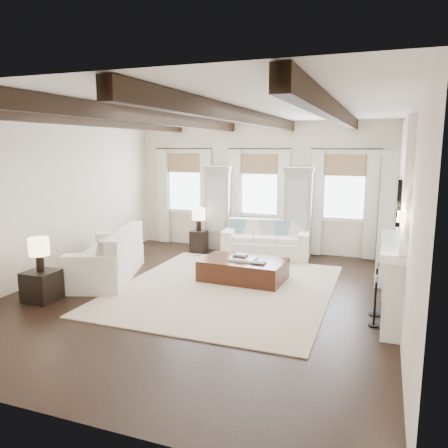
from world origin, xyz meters
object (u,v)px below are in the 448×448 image
(side_table_back, at_px, (199,241))
(ottoman, at_px, (243,270))
(sofa_back, at_px, (266,242))
(sofa_left, at_px, (110,258))
(side_table_front, at_px, (42,286))

(side_table_back, bearing_deg, ottoman, -46.41)
(sofa_back, height_order, sofa_left, sofa_left)
(side_table_back, bearing_deg, side_table_front, -105.47)
(sofa_back, height_order, side_table_front, sofa_back)
(ottoman, bearing_deg, sofa_back, 95.07)
(sofa_left, distance_m, side_table_back, 2.71)
(ottoman, distance_m, side_table_back, 2.54)
(sofa_back, bearing_deg, side_table_front, -123.26)
(sofa_left, relative_size, side_table_back, 4.55)
(sofa_back, bearing_deg, ottoman, -87.87)
(side_table_back, bearing_deg, sofa_left, -107.35)
(sofa_left, bearing_deg, sofa_back, 48.06)
(ottoman, height_order, side_table_front, side_table_front)
(sofa_back, height_order, side_table_back, sofa_back)
(sofa_back, xyz_separation_m, sofa_left, (-2.48, -2.76, 0.05))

